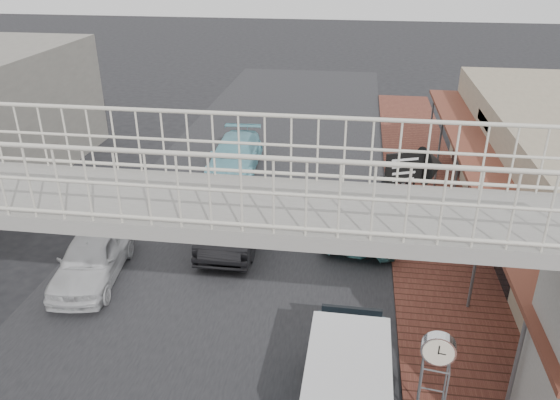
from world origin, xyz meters
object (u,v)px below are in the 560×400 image
(dark_sedan, at_px, (236,217))
(arrow_sign, at_px, (430,166))
(white_hatchback, at_px, (92,257))
(angkot_van, at_px, (347,382))
(motorcycle_far, at_px, (395,179))
(angkot_far, at_px, (235,155))
(angkot_curb, at_px, (367,210))
(street_clock, at_px, (438,354))
(motorcycle_near, at_px, (435,205))

(dark_sedan, distance_m, arrow_sign, 6.27)
(white_hatchback, xyz_separation_m, angkot_van, (7.39, -4.36, 0.44))
(motorcycle_far, height_order, arrow_sign, arrow_sign)
(angkot_van, xyz_separation_m, motorcycle_far, (1.50, 11.62, -0.56))
(white_hatchback, relative_size, angkot_far, 0.84)
(dark_sedan, distance_m, motorcycle_far, 6.90)
(angkot_curb, distance_m, angkot_van, 8.48)
(street_clock, bearing_deg, angkot_curb, 105.44)
(motorcycle_far, xyz_separation_m, arrow_sign, (0.65, -3.98, 2.15))
(dark_sedan, relative_size, motorcycle_far, 3.06)
(white_hatchback, height_order, motorcycle_near, white_hatchback)
(angkot_far, bearing_deg, angkot_van, -71.46)
(angkot_far, bearing_deg, white_hatchback, -107.76)
(angkot_far, bearing_deg, street_clock, -66.19)
(angkot_curb, xyz_separation_m, angkot_van, (-0.40, -8.46, 0.42))
(dark_sedan, bearing_deg, angkot_far, 102.57)
(angkot_far, distance_m, arrow_sign, 9.24)
(motorcycle_near, bearing_deg, arrow_sign, 162.44)
(angkot_far, xyz_separation_m, arrow_sign, (7.26, -5.36, 2.02))
(angkot_far, distance_m, street_clock, 14.89)
(white_hatchback, bearing_deg, angkot_far, 67.77)
(dark_sedan, bearing_deg, motorcycle_near, 18.63)
(motorcycle_near, bearing_deg, white_hatchback, 117.43)
(angkot_far, xyz_separation_m, street_clock, (6.66, -13.23, 1.52))
(angkot_far, distance_m, motorcycle_near, 8.63)
(white_hatchback, height_order, angkot_far, angkot_far)
(angkot_van, distance_m, motorcycle_far, 11.73)
(angkot_van, xyz_separation_m, motorcycle_near, (2.75, 9.43, -0.54))
(motorcycle_far, bearing_deg, angkot_van, 167.96)
(angkot_van, distance_m, arrow_sign, 8.09)
(angkot_curb, relative_size, street_clock, 2.00)
(street_clock, bearing_deg, angkot_far, 124.59)
(motorcycle_far, bearing_deg, arrow_sign, -175.37)
(white_hatchback, relative_size, angkot_van, 1.10)
(motorcycle_near, bearing_deg, motorcycle_far, 30.55)
(angkot_curb, height_order, arrow_sign, arrow_sign)
(angkot_curb, distance_m, arrow_sign, 2.79)
(motorcycle_near, relative_size, arrow_sign, 0.57)
(angkot_curb, relative_size, angkot_far, 1.07)
(angkot_far, height_order, angkot_van, angkot_van)
(dark_sedan, xyz_separation_m, motorcycle_far, (5.30, 4.41, -0.22))
(angkot_curb, relative_size, motorcycle_far, 3.29)
(white_hatchback, distance_m, angkot_curb, 8.81)
(dark_sedan, bearing_deg, arrow_sign, 4.07)
(angkot_van, relative_size, motorcycle_near, 1.96)
(street_clock, bearing_deg, white_hatchback, 160.70)
(white_hatchback, height_order, angkot_van, angkot_van)
(angkot_far, relative_size, street_clock, 1.88)
(motorcycle_near, bearing_deg, street_clock, 173.84)
(white_hatchback, bearing_deg, dark_sedan, 30.98)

